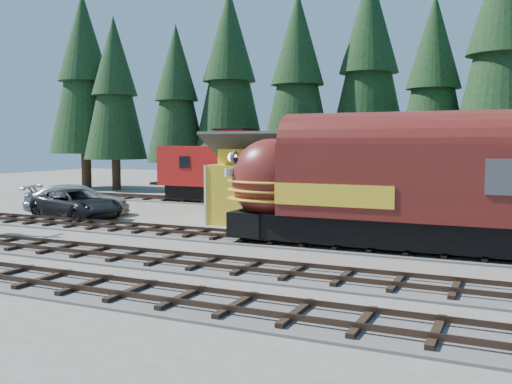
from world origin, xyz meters
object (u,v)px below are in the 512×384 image
at_px(depot, 323,173).
at_px(caboose, 224,169).
at_px(pickup_truck_b, 77,200).
at_px(pickup_truck_a, 77,204).
at_px(locomotive, 398,191).

bearing_deg(depot, caboose, 144.19).
xyz_separation_m(depot, pickup_truck_b, (-15.72, -2.60, -1.99)).
bearing_deg(depot, pickup_truck_a, -164.67).
distance_m(depot, caboose, 12.82).
height_order(depot, pickup_truck_a, depot).
bearing_deg(pickup_truck_b, locomotive, -118.92).
bearing_deg(caboose, pickup_truck_a, -109.73).
bearing_deg(locomotive, depot, 129.87).
bearing_deg(locomotive, caboose, 138.50).
height_order(locomotive, pickup_truck_b, locomotive).
bearing_deg(pickup_truck_a, caboose, -6.39).
bearing_deg(pickup_truck_a, locomotive, -83.86).
height_order(pickup_truck_a, pickup_truck_b, pickup_truck_b).
bearing_deg(locomotive, pickup_truck_a, 172.79).
bearing_deg(pickup_truck_b, pickup_truck_a, -157.24).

